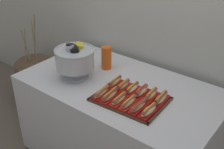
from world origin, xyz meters
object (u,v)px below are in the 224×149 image
hot_dog_6 (115,82)px  hot_dog_8 (132,89)px  serving_tray (130,99)px  hot_dog_0 (101,92)px  punch_bowl (75,58)px  cup_stack (106,58)px  floor_vase (37,82)px  hot_dog_9 (141,92)px  hot_dog_2 (119,99)px  hot_dog_4 (138,106)px  hot_dog_7 (123,86)px  hot_dog_1 (110,95)px  buffet_table (120,123)px  hot_dog_5 (149,111)px  hot_dog_11 (161,99)px  hot_dog_10 (151,95)px  hot_dog_3 (129,103)px

hot_dog_6 → hot_dog_8: bearing=3.3°
serving_tray → hot_dog_0: hot_dog_0 is taller
punch_bowl → cup_stack: (0.09, 0.27, -0.07)m
floor_vase → hot_dog_9: size_ratio=5.99×
hot_dog_2 → hot_dog_4: bearing=3.3°
hot_dog_9 → hot_dog_6: bearing=-176.7°
hot_dog_7 → hot_dog_8: (0.07, 0.00, -0.00)m
hot_dog_1 → hot_dog_8: hot_dog_1 is taller
cup_stack → buffet_table: bearing=-30.0°
hot_dog_5 → hot_dog_6: bearing=159.5°
serving_tray → hot_dog_11: size_ratio=2.71×
hot_dog_8 → cup_stack: cup_stack is taller
serving_tray → hot_dog_7: bearing=147.0°
floor_vase → hot_dog_6: 1.39m
hot_dog_2 → hot_dog_5: (0.22, 0.01, -0.00)m
floor_vase → hot_dog_1: (1.34, -0.37, 0.55)m
hot_dog_2 → hot_dog_10: (0.14, 0.17, 0.00)m
punch_bowl → hot_dog_9: bearing=8.9°
hot_dog_0 → hot_dog_1: hot_dog_1 is taller
hot_dog_0 → hot_dog_8: bearing=51.0°
hot_dog_3 → hot_dog_4: hot_dog_4 is taller
hot_dog_6 → cup_stack: bearing=140.7°
hot_dog_5 → hot_dog_6: size_ratio=1.01×
hot_dog_1 → cup_stack: (-0.32, 0.35, 0.06)m
buffet_table → hot_dog_2: 0.47m
buffet_table → hot_dog_0: (-0.00, -0.21, 0.40)m
floor_vase → hot_dog_11: size_ratio=5.49×
hot_dog_1 → hot_dog_4: (0.22, 0.01, -0.00)m
hot_dog_4 → hot_dog_11: 0.18m
hot_dog_10 → hot_dog_11: bearing=3.3°
hot_dog_7 → hot_dog_8: hot_dog_7 is taller
floor_vase → hot_dog_4: bearing=-12.8°
hot_dog_1 → hot_dog_7: bearing=93.3°
hot_dog_5 → hot_dog_11: 0.17m
hot_dog_3 → buffet_table: bearing=137.6°
serving_tray → hot_dog_8: size_ratio=3.01×
hot_dog_7 → punch_bowl: 0.43m
buffet_table → hot_dog_8: (0.14, -0.04, 0.40)m
hot_dog_8 → hot_dog_10: 0.15m
buffet_table → hot_dog_0: bearing=-91.3°
buffet_table → hot_dog_10: hot_dog_10 is taller
hot_dog_0 → hot_dog_11: (0.36, 0.19, -0.00)m
floor_vase → serving_tray: size_ratio=2.03×
hot_dog_9 → hot_dog_2: bearing=-111.2°
hot_dog_4 → hot_dog_11: (0.07, 0.17, -0.00)m
hot_dog_3 → hot_dog_9: hot_dog_9 is taller
hot_dog_6 → hot_dog_9: bearing=3.3°
punch_bowl → hot_dog_7: bearing=11.0°
cup_stack → hot_dog_5: bearing=-28.5°
punch_bowl → cup_stack: 0.29m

